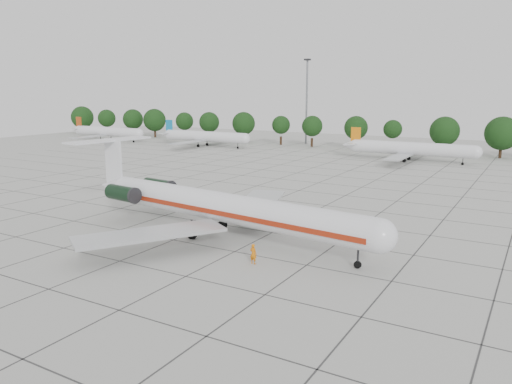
% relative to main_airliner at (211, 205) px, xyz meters
% --- Properties ---
extents(ground, '(260.00, 260.00, 0.00)m').
position_rel_main_airliner_xyz_m(ground, '(-2.41, 4.09, -3.49)').
color(ground, '#B7B7AF').
rests_on(ground, ground).
extents(apron_joints, '(170.00, 170.00, 0.02)m').
position_rel_main_airliner_xyz_m(apron_joints, '(-2.41, 19.09, -3.48)').
color(apron_joints, '#383838').
rests_on(apron_joints, ground).
extents(main_airliner, '(41.98, 32.84, 9.87)m').
position_rel_main_airliner_xyz_m(main_airliner, '(0.00, 0.00, 0.00)').
color(main_airliner, silver).
rests_on(main_airliner, ground).
extents(ground_crew, '(0.74, 0.50, 1.96)m').
position_rel_main_airliner_xyz_m(ground_crew, '(9.06, -6.07, -2.50)').
color(ground_crew, orange).
rests_on(ground_crew, ground).
extents(bg_airliner_a, '(28.24, 27.20, 7.40)m').
position_rel_main_airliner_xyz_m(bg_airliner_a, '(-92.35, 71.83, -0.58)').
color(bg_airliner_a, silver).
rests_on(bg_airliner_a, ground).
extents(bg_airliner_b, '(28.24, 27.20, 7.40)m').
position_rel_main_airliner_xyz_m(bg_airliner_b, '(-54.55, 73.71, -0.58)').
color(bg_airliner_b, silver).
rests_on(bg_airliner_b, ground).
extents(bg_airliner_c, '(28.24, 27.20, 7.40)m').
position_rel_main_airliner_xyz_m(bg_airliner_c, '(5.02, 72.11, -0.58)').
color(bg_airliner_c, silver).
rests_on(bg_airliner_c, ground).
extents(tree_line, '(249.86, 8.44, 10.22)m').
position_rel_main_airliner_xyz_m(tree_line, '(-14.09, 89.09, 2.49)').
color(tree_line, '#332114').
rests_on(tree_line, ground).
extents(floodlight_mast, '(1.60, 1.60, 25.45)m').
position_rel_main_airliner_xyz_m(floodlight_mast, '(-32.41, 96.09, 10.80)').
color(floodlight_mast, slate).
rests_on(floodlight_mast, ground).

